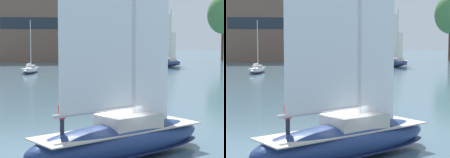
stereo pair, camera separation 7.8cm
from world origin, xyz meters
The scene contains 5 objects.
ground_plane centered at (0.00, 0.00, 0.00)m, with size 400.00×400.00×0.00m, color slate.
waterfront_building centered at (1.50, 96.39, 9.26)m, with size 39.03×14.50×18.43m.
sailboat_main centered at (0.01, 0.01, 1.14)m, with size 10.65×7.87×14.55m.
sailboat_moored_near_marina centered at (21.30, 68.21, 0.97)m, with size 8.12×7.80×12.10m.
sailboat_moored_far_slip centered at (-6.86, 54.95, 0.62)m, with size 3.34×6.84×9.07m.
Camera 2 is at (-3.30, -20.97, 5.91)m, focal length 70.00 mm.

